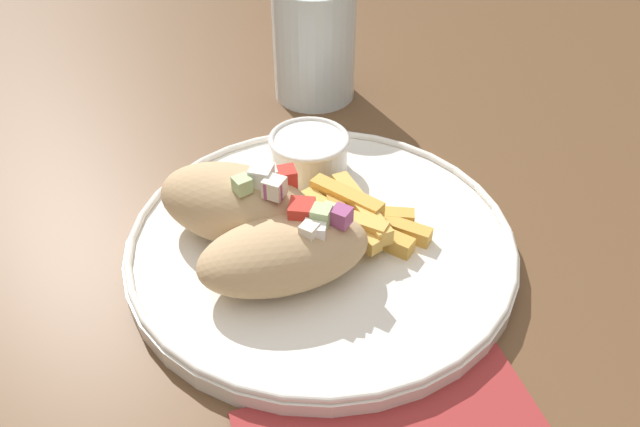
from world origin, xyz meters
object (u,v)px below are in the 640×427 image
object	(u,v)px
plate	(320,238)
sauce_ramekin	(309,151)
fries_pile	(343,215)
pita_sandwich_far	(237,204)
water_glass	(314,48)
pita_sandwich_near	(289,252)

from	to	relation	value
plate	sauce_ramekin	bearing A→B (deg)	82.93
fries_pile	sauce_ramekin	xyz separation A→B (m)	(-0.01, 0.08, 0.01)
pita_sandwich_far	water_glass	world-z (taller)	water_glass
pita_sandwich_near	sauce_ramekin	bearing A→B (deg)	66.28
pita_sandwich_far	water_glass	size ratio (longest dim) A/B	1.16
pita_sandwich_near	fries_pile	xyz separation A→B (m)	(0.05, 0.04, -0.01)
plate	pita_sandwich_far	bearing A→B (deg)	166.70
pita_sandwich_near	sauce_ramekin	world-z (taller)	pita_sandwich_near
plate	pita_sandwich_near	world-z (taller)	pita_sandwich_near
pita_sandwich_far	fries_pile	world-z (taller)	pita_sandwich_far
pita_sandwich_far	sauce_ramekin	xyz separation A→B (m)	(0.07, 0.07, -0.01)
sauce_ramekin	water_glass	xyz separation A→B (m)	(0.04, 0.15, 0.02)
plate	fries_pile	bearing A→B (deg)	14.47
pita_sandwich_far	water_glass	distance (m)	0.25
fries_pile	water_glass	size ratio (longest dim) A/B	1.04
sauce_ramekin	water_glass	distance (m)	0.16
fries_pile	sauce_ramekin	distance (m)	0.08
fries_pile	pita_sandwich_near	bearing A→B (deg)	-138.44
fries_pile	plate	bearing A→B (deg)	-165.53
plate	pita_sandwich_far	xyz separation A→B (m)	(-0.06, 0.01, 0.03)
fries_pile	sauce_ramekin	world-z (taller)	sauce_ramekin
sauce_ramekin	pita_sandwich_near	bearing A→B (deg)	-108.57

